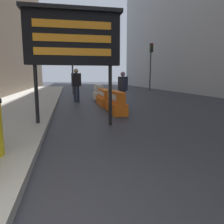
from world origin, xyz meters
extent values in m
cylinder|color=black|center=(-0.27, 4.33, 0.85)|extent=(0.10, 0.10, 1.71)
cylinder|color=black|center=(1.76, 4.33, 0.85)|extent=(0.10, 0.10, 1.71)
cube|color=black|center=(0.74, 4.33, 2.40)|extent=(2.54, 0.24, 1.38)
cube|color=black|center=(0.74, 4.26, 3.14)|extent=(2.66, 0.34, 0.10)
cube|color=orange|center=(0.74, 4.20, 2.75)|extent=(2.03, 0.02, 0.19)
cube|color=orange|center=(0.74, 4.20, 2.40)|extent=(2.03, 0.02, 0.19)
cube|color=orange|center=(0.74, 4.20, 2.05)|extent=(2.03, 0.02, 0.19)
cube|color=orange|center=(2.39, 6.41, 0.21)|extent=(0.51, 1.85, 0.43)
cube|color=orange|center=(2.39, 6.41, 0.64)|extent=(0.31, 1.85, 0.43)
cube|color=white|center=(2.22, 6.41, 0.64)|extent=(0.02, 1.48, 0.21)
cube|color=orange|center=(2.39, 8.95, 0.19)|extent=(0.64, 2.19, 0.39)
cube|color=orange|center=(2.39, 8.95, 0.58)|extent=(0.38, 2.19, 0.39)
cube|color=white|center=(2.18, 8.95, 0.58)|extent=(0.02, 1.75, 0.19)
cube|color=silver|center=(2.39, 11.21, 0.23)|extent=(0.54, 1.66, 0.46)
cube|color=silver|center=(2.39, 11.21, 0.69)|extent=(0.32, 1.66, 0.46)
cube|color=white|center=(2.22, 11.21, 0.69)|extent=(0.02, 1.33, 0.23)
cube|color=black|center=(2.30, 10.51, 0.02)|extent=(0.44, 0.44, 0.04)
cone|color=#EA560F|center=(2.30, 10.51, 0.41)|extent=(0.35, 0.35, 0.75)
cylinder|color=white|center=(2.30, 10.51, 0.45)|extent=(0.20, 0.20, 0.10)
cylinder|color=#2D2D30|center=(0.98, 15.73, 2.11)|extent=(0.12, 0.12, 4.22)
cube|color=#23281E|center=(0.98, 15.57, 3.80)|extent=(0.28, 0.28, 0.84)
sphere|color=#360605|center=(0.98, 15.42, 4.08)|extent=(0.15, 0.15, 0.15)
sphere|color=#392C06|center=(0.98, 15.42, 3.80)|extent=(0.15, 0.15, 0.15)
sphere|color=green|center=(0.98, 15.42, 3.52)|extent=(0.15, 0.15, 0.15)
cylinder|color=#2D2D30|center=(8.63, 18.95, 2.30)|extent=(0.12, 0.12, 4.59)
cube|color=#23281E|center=(8.63, 18.79, 4.17)|extent=(0.28, 0.28, 0.84)
sphere|color=red|center=(8.63, 18.64, 4.45)|extent=(0.15, 0.15, 0.15)
sphere|color=#392C06|center=(8.63, 18.64, 4.17)|extent=(0.15, 0.15, 0.15)
sphere|color=black|center=(8.63, 18.64, 3.89)|extent=(0.15, 0.15, 0.15)
cylinder|color=#333338|center=(2.93, 7.76, 0.39)|extent=(0.13, 0.13, 0.79)
cylinder|color=#333338|center=(3.08, 7.76, 0.39)|extent=(0.13, 0.13, 0.79)
cube|color=#232838|center=(3.00, 7.76, 1.10)|extent=(0.39, 0.49, 0.62)
sphere|color=gray|center=(3.00, 7.76, 1.52)|extent=(0.22, 0.22, 0.22)
cylinder|color=#23283D|center=(0.95, 10.45, 0.44)|extent=(0.15, 0.15, 0.89)
cylinder|color=#23283D|center=(1.12, 10.45, 0.44)|extent=(0.15, 0.15, 0.89)
cube|color=black|center=(1.04, 10.45, 1.24)|extent=(0.53, 0.38, 0.70)
sphere|color=#917D55|center=(1.04, 10.45, 1.72)|extent=(0.24, 0.24, 0.24)
camera|label=1|loc=(0.56, -1.84, 1.40)|focal=35.00mm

